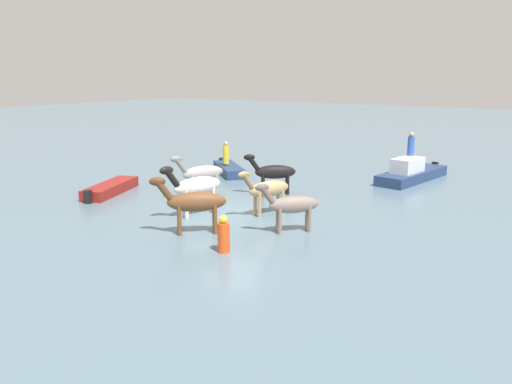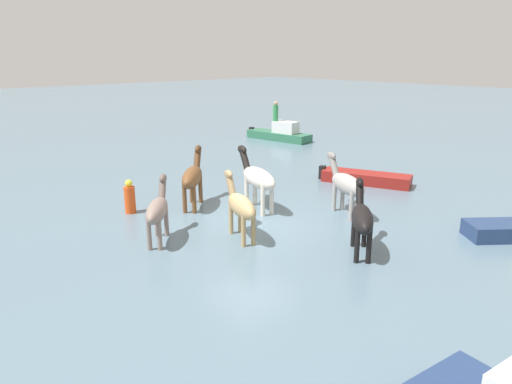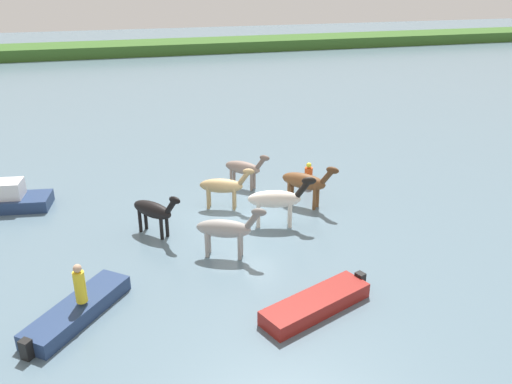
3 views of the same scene
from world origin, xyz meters
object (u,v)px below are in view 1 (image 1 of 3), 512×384
at_px(buoy_channel_marker, 224,236).
at_px(person_spotter_bow, 226,153).
at_px(horse_dark_mare, 194,202).
at_px(boat_tender_starboard, 110,190).
at_px(horse_lead, 273,172).
at_px(boat_skiff_near, 411,174).
at_px(person_boatman_standing, 411,145).
at_px(horse_mid_herd, 195,187).
at_px(horse_dun_straggler, 267,189).
at_px(boat_motor_center, 229,171).
at_px(horse_gray_outer, 292,205).
at_px(horse_pinto_flank, 201,173).

bearing_deg(buoy_channel_marker, person_spotter_bow, -142.02).
bearing_deg(horse_dark_mare, boat_tender_starboard, -61.34).
xyz_separation_m(horse_lead, boat_skiff_near, (-6.38, 4.04, -0.67)).
xyz_separation_m(horse_lead, person_spotter_bow, (-2.45, -4.59, 0.12)).
height_order(horse_lead, person_boatman_standing, person_boatman_standing).
relative_size(horse_mid_herd, boat_tender_starboard, 0.70).
height_order(horse_dun_straggler, boat_motor_center, horse_dun_straggler).
height_order(horse_mid_herd, horse_lead, horse_mid_herd).
bearing_deg(boat_motor_center, horse_gray_outer, -1.46).
bearing_deg(boat_skiff_near, boat_motor_center, -58.47).
height_order(horse_gray_outer, buoy_channel_marker, horse_gray_outer).
bearing_deg(horse_mid_herd, boat_skiff_near, 172.86).
bearing_deg(horse_mid_herd, boat_motor_center, -135.27).
height_order(horse_mid_herd, person_boatman_standing, person_boatman_standing).
bearing_deg(buoy_channel_marker, horse_dun_straggler, -163.39).
distance_m(boat_tender_starboard, person_boatman_standing, 14.66).
xyz_separation_m(person_spotter_bow, buoy_channel_marker, (9.58, 7.48, -0.60)).
bearing_deg(horse_gray_outer, horse_mid_herd, -44.05).
distance_m(boat_motor_center, buoy_channel_marker, 12.28).
height_order(horse_dun_straggler, boat_tender_starboard, horse_dun_straggler).
height_order(horse_gray_outer, person_spotter_bow, person_spotter_bow).
bearing_deg(person_boatman_standing, horse_dark_mare, -12.43).
xyz_separation_m(horse_dark_mare, person_spotter_bow, (-8.71, -5.55, 0.04)).
relative_size(horse_mid_herd, boat_motor_center, 0.76).
xyz_separation_m(horse_mid_herd, boat_skiff_near, (-10.94, 4.53, -0.79)).
height_order(boat_motor_center, person_spotter_bow, person_spotter_bow).
height_order(horse_gray_outer, boat_skiff_near, horse_gray_outer).
bearing_deg(horse_dark_mare, horse_lead, -125.12).
bearing_deg(boat_tender_starboard, boat_skiff_near, -66.06).
bearing_deg(horse_pinto_flank, buoy_channel_marker, 70.21).
height_order(horse_dun_straggler, boat_skiff_near, horse_dun_straggler).
bearing_deg(person_boatman_standing, horse_gray_outer, -1.54).
xyz_separation_m(horse_mid_herd, boat_tender_starboard, (-0.50, -5.51, -0.95)).
relative_size(boat_motor_center, boat_tender_starboard, 0.92).
relative_size(horse_mid_herd, person_boatman_standing, 2.17).
height_order(horse_pinto_flank, boat_motor_center, horse_pinto_flank).
xyz_separation_m(horse_pinto_flank, horse_lead, (-2.21, 2.25, -0.05)).
height_order(horse_mid_herd, person_spotter_bow, horse_mid_herd).
relative_size(horse_mid_herd, horse_dark_mare, 1.25).
height_order(horse_dark_mare, boat_skiff_near, horse_dark_mare).
relative_size(horse_dark_mare, boat_tender_starboard, 0.56).
xyz_separation_m(boat_skiff_near, boat_motor_center, (3.74, -8.58, -0.16)).
relative_size(horse_pinto_flank, boat_skiff_near, 0.44).
height_order(horse_lead, boat_motor_center, horse_lead).
distance_m(horse_gray_outer, boat_tender_starboard, 9.55).
height_order(horse_pinto_flank, person_spotter_bow, horse_pinto_flank).
distance_m(horse_dun_straggler, horse_lead, 3.37).
bearing_deg(horse_dun_straggler, boat_motor_center, -111.32).
distance_m(boat_skiff_near, person_spotter_bow, 9.51).
bearing_deg(person_spotter_bow, horse_pinto_flank, 26.63).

